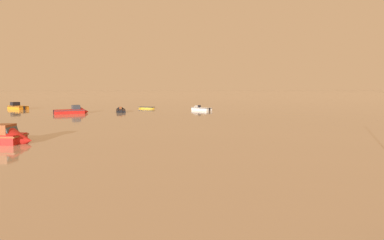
# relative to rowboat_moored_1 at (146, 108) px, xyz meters

# --- Properties ---
(rowboat_moored_1) EXTENTS (3.88, 2.85, 0.59)m
(rowboat_moored_1) POSITION_rel_rowboat_moored_1_xyz_m (0.00, 0.00, 0.00)
(rowboat_moored_1) COLOR gold
(rowboat_moored_1) RESTS_ON ground
(motorboat_moored_3) EXTENTS (4.18, 4.60, 1.59)m
(motorboat_moored_3) POSITION_rel_rowboat_moored_1_xyz_m (10.12, -5.81, 0.06)
(motorboat_moored_3) COLOR white
(motorboat_moored_3) RESTS_ON ground
(motorboat_moored_4) EXTENTS (6.06, 4.05, 2.18)m
(motorboat_moored_4) POSITION_rel_rowboat_moored_1_xyz_m (-12.35, -10.85, 0.17)
(motorboat_moored_4) COLOR red
(motorboat_moored_4) RESTS_ON ground
(motorboat_moored_6) EXTENTS (5.46, 5.43, 2.17)m
(motorboat_moored_6) POSITION_rel_rowboat_moored_1_xyz_m (-26.56, 2.60, 0.17)
(motorboat_moored_6) COLOR orange
(motorboat_moored_6) RESTS_ON ground
(motorboat_moored_7) EXTENTS (1.99, 4.43, 1.47)m
(motorboat_moored_7) POSITION_rel_rowboat_moored_1_xyz_m (-4.75, -7.89, 0.04)
(motorboat_moored_7) COLOR black
(motorboat_moored_7) RESTS_ON ground
(motorboat_moored_8) EXTENTS (6.54, 3.34, 2.37)m
(motorboat_moored_8) POSITION_rel_rowboat_moored_1_xyz_m (-12.06, -42.52, 0.20)
(motorboat_moored_8) COLOR red
(motorboat_moored_8) RESTS_ON ground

